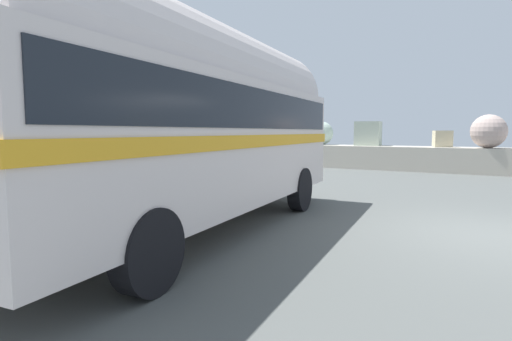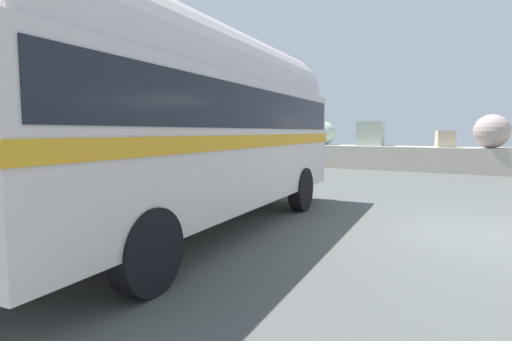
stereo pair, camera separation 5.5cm
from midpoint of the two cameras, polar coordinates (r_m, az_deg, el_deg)
The scene contains 4 objects.
ground at distance 8.08m, azimuth 29.91°, elevation -7.96°, with size 32.00×26.00×0.02m.
breakwater at distance 19.73m, azimuth 29.76°, elevation 1.71°, with size 31.36×2.50×2.48m.
vintage_coach at distance 7.21m, azimuth -9.01°, elevation 7.51°, with size 3.49×8.82×3.70m.
second_coach at distance 11.29m, azimuth -26.06°, elevation 6.25°, with size 2.65×8.64×3.70m.
Camera 1 is at (0.10, -7.90, 1.78)m, focal length 28.78 mm.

